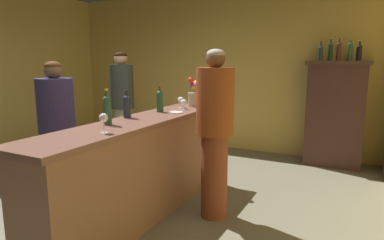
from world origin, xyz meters
The scene contains 20 objects.
floor centered at (0.00, 0.00, 0.00)m, with size 7.76×7.76×0.00m, color #716D58.
wall_back centered at (0.00, 3.04, 1.43)m, with size 5.96×0.12×2.86m, color gold.
bar_counter centered at (0.59, -0.09, 0.52)m, with size 0.55×2.72×1.03m.
display_cabinet centered at (2.21, 2.72, 0.84)m, with size 0.90×0.47×1.61m.
wine_bottle_syrah centered at (0.50, 0.45, 1.16)m, with size 0.08×0.08×0.30m.
wine_bottle_malbec centered at (0.41, -0.04, 1.16)m, with size 0.08×0.08×0.28m.
wine_bottle_rose centered at (0.49, -0.43, 1.18)m, with size 0.08×0.08×0.33m.
wine_glass_front centered at (0.71, -0.73, 1.15)m, with size 0.07×0.07×0.16m.
wine_glass_mid centered at (0.65, 0.74, 1.11)m, with size 0.07×0.07×0.12m.
wine_glass_rear centered at (0.55, 0.84, 1.13)m, with size 0.08×0.08×0.14m.
flower_arrangement centered at (0.64, 1.04, 1.19)m, with size 0.17×0.18×0.37m.
cheese_plate centered at (0.69, 0.46, 1.03)m, with size 0.18×0.18×0.01m, color white.
display_bottle_left centered at (1.94, 2.72, 1.73)m, with size 0.08×0.08×0.29m.
display_bottle_midleft centered at (2.08, 2.72, 1.75)m, with size 0.07×0.07×0.33m.
display_bottle_center centered at (2.19, 2.72, 1.76)m, with size 0.07×0.07×0.35m.
display_bottle_midright centered at (2.34, 2.72, 1.75)m, with size 0.08×0.08×0.32m.
display_bottle_right centered at (2.47, 2.72, 1.73)m, with size 0.08×0.08×0.29m.
patron_in_navy centered at (-0.76, 1.34, 0.96)m, with size 0.36×0.36×1.74m.
patron_by_cabinet centered at (-0.48, -0.17, 0.87)m, with size 0.40×0.40×1.60m.
bartender centered at (1.26, 0.27, 0.94)m, with size 0.38×0.38×1.72m.
Camera 1 is at (2.55, -2.76, 1.60)m, focal length 31.28 mm.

